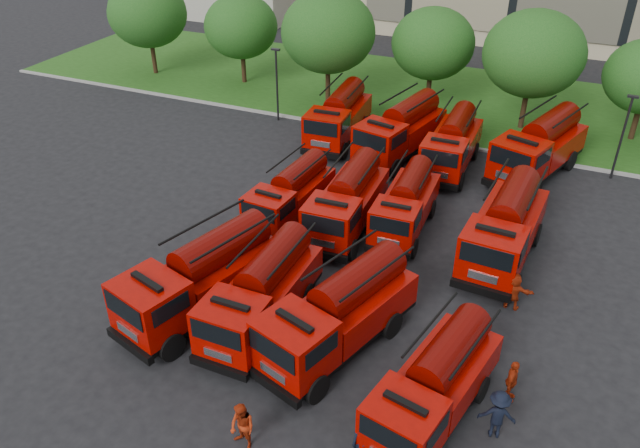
% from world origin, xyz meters
% --- Properties ---
extents(ground, '(140.00, 140.00, 0.00)m').
position_xyz_m(ground, '(0.00, 0.00, 0.00)').
color(ground, black).
rests_on(ground, ground).
extents(lawn, '(70.00, 16.00, 0.12)m').
position_xyz_m(lawn, '(0.00, 26.00, 0.06)').
color(lawn, '#1E4A13').
rests_on(lawn, ground).
extents(curb, '(70.00, 0.30, 0.14)m').
position_xyz_m(curb, '(0.00, 17.90, 0.07)').
color(curb, gray).
rests_on(curb, ground).
extents(tree_0, '(6.30, 6.30, 7.70)m').
position_xyz_m(tree_0, '(-24.00, 22.00, 5.02)').
color(tree_0, '#382314').
rests_on(tree_0, ground).
extents(tree_1, '(5.71, 5.71, 6.98)m').
position_xyz_m(tree_1, '(-16.00, 23.00, 4.55)').
color(tree_1, '#382314').
rests_on(tree_1, ground).
extents(tree_2, '(6.72, 6.72, 8.22)m').
position_xyz_m(tree_2, '(-8.00, 21.50, 5.35)').
color(tree_2, '#382314').
rests_on(tree_2, ground).
extents(tree_3, '(5.88, 5.88, 7.19)m').
position_xyz_m(tree_3, '(-1.00, 24.00, 4.68)').
color(tree_3, '#382314').
rests_on(tree_3, ground).
extents(tree_4, '(6.55, 6.55, 8.01)m').
position_xyz_m(tree_4, '(6.00, 22.50, 5.22)').
color(tree_4, '#382314').
rests_on(tree_4, ground).
extents(lamp_post_0, '(0.60, 0.25, 5.11)m').
position_xyz_m(lamp_post_0, '(-10.00, 17.20, 2.90)').
color(lamp_post_0, black).
rests_on(lamp_post_0, ground).
extents(lamp_post_1, '(0.60, 0.25, 5.11)m').
position_xyz_m(lamp_post_1, '(12.00, 17.20, 2.90)').
color(lamp_post_1, black).
rests_on(lamp_post_1, ground).
extents(fire_truck_0, '(4.62, 7.99, 3.45)m').
position_xyz_m(fire_truck_0, '(-3.48, -2.64, 1.73)').
color(fire_truck_0, black).
rests_on(fire_truck_0, ground).
extents(fire_truck_1, '(2.63, 7.03, 3.19)m').
position_xyz_m(fire_truck_1, '(-0.78, -2.39, 1.60)').
color(fire_truck_1, black).
rests_on(fire_truck_1, ground).
extents(fire_truck_2, '(4.67, 7.78, 3.35)m').
position_xyz_m(fire_truck_2, '(2.58, -2.43, 1.69)').
color(fire_truck_2, black).
rests_on(fire_truck_2, ground).
extents(fire_truck_3, '(3.60, 6.94, 3.01)m').
position_xyz_m(fire_truck_3, '(6.86, -4.37, 1.52)').
color(fire_truck_3, black).
rests_on(fire_truck_3, ground).
extents(fire_truck_4, '(2.73, 6.47, 2.87)m').
position_xyz_m(fire_truck_4, '(-3.37, 5.61, 1.45)').
color(fire_truck_4, black).
rests_on(fire_truck_4, ground).
extents(fire_truck_5, '(2.81, 7.14, 3.21)m').
position_xyz_m(fire_truck_5, '(-0.32, 5.85, 1.62)').
color(fire_truck_5, black).
rests_on(fire_truck_5, ground).
extents(fire_truck_6, '(2.55, 6.48, 2.91)m').
position_xyz_m(fire_truck_6, '(2.41, 6.99, 1.47)').
color(fire_truck_6, black).
rests_on(fire_truck_6, ground).
extents(fire_truck_7, '(3.19, 7.72, 3.44)m').
position_xyz_m(fire_truck_7, '(7.39, 6.31, 1.73)').
color(fire_truck_7, black).
rests_on(fire_truck_7, ground).
extents(fire_truck_8, '(3.03, 7.41, 3.31)m').
position_xyz_m(fire_truck_8, '(-4.80, 15.78, 1.67)').
color(fire_truck_8, black).
rests_on(fire_truck_8, ground).
extents(fire_truck_9, '(4.20, 7.93, 3.44)m').
position_xyz_m(fire_truck_9, '(-0.41, 15.15, 1.73)').
color(fire_truck_9, black).
rests_on(fire_truck_9, ground).
extents(fire_truck_10, '(2.67, 7.08, 3.21)m').
position_xyz_m(fire_truck_10, '(2.92, 14.71, 1.61)').
color(fire_truck_10, black).
rests_on(fire_truck_10, ground).
extents(fire_truck_11, '(5.00, 8.28, 3.57)m').
position_xyz_m(fire_truck_11, '(7.77, 15.88, 1.80)').
color(fire_truck_11, black).
rests_on(fire_truck_11, ground).
extents(firefighter_1, '(1.04, 0.80, 1.89)m').
position_xyz_m(firefighter_1, '(1.50, -8.13, 0.00)').
color(firefighter_1, '#9F270C').
rests_on(firefighter_1, ground).
extents(firefighter_2, '(0.67, 1.08, 1.77)m').
position_xyz_m(firefighter_2, '(9.22, -2.51, 0.00)').
color(firefighter_2, '#9F270C').
rests_on(firefighter_2, ground).
extents(firefighter_3, '(1.36, 0.89, 1.94)m').
position_xyz_m(firefighter_3, '(9.03, -4.31, 0.00)').
color(firefighter_3, black).
rests_on(firefighter_3, ground).
extents(firefighter_4, '(1.14, 0.98, 1.97)m').
position_xyz_m(firefighter_4, '(-0.40, -1.77, 0.00)').
color(firefighter_4, black).
rests_on(firefighter_4, ground).
extents(firefighter_5, '(1.67, 0.82, 1.75)m').
position_xyz_m(firefighter_5, '(8.48, 2.73, 0.00)').
color(firefighter_5, '#9F270C').
rests_on(firefighter_5, ground).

